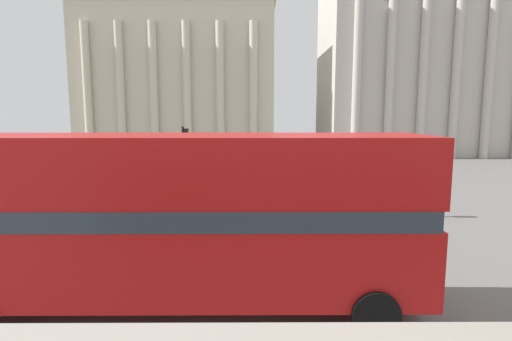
% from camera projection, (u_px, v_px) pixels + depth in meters
% --- Properties ---
extents(double_decker_bus, '(11.17, 2.76, 4.19)m').
position_uv_depth(double_decker_bus, '(183.00, 215.00, 9.26)').
color(double_decker_bus, black).
rests_on(double_decker_bus, ground_plane).
extents(plaza_building_left, '(23.96, 15.78, 18.18)m').
position_uv_depth(plaza_building_left, '(182.00, 82.00, 52.24)').
color(plaza_building_left, beige).
rests_on(plaza_building_left, ground_plane).
extents(plaza_building_right, '(22.74, 13.99, 21.98)m').
position_uv_depth(plaza_building_right, '(415.00, 64.00, 48.90)').
color(plaza_building_right, '#BCB2A8').
rests_on(plaza_building_right, ground_plane).
extents(traffic_light_near, '(0.42, 0.24, 3.41)m').
position_uv_depth(traffic_light_near, '(143.00, 185.00, 13.82)').
color(traffic_light_near, black).
rests_on(traffic_light_near, ground_plane).
extents(traffic_light_mid, '(0.42, 0.24, 4.08)m').
position_uv_depth(traffic_light_mid, '(185.00, 155.00, 20.41)').
color(traffic_light_mid, black).
rests_on(traffic_light_mid, ground_plane).
extents(pedestrian_red, '(0.32, 0.32, 1.73)m').
position_uv_depth(pedestrian_red, '(438.00, 196.00, 18.27)').
color(pedestrian_red, '#282B33').
rests_on(pedestrian_red, ground_plane).
extents(pedestrian_yellow, '(0.32, 0.32, 1.67)m').
position_uv_depth(pedestrian_yellow, '(306.00, 157.00, 35.44)').
color(pedestrian_yellow, '#282B33').
rests_on(pedestrian_yellow, ground_plane).
extents(pedestrian_olive, '(0.32, 0.32, 1.71)m').
position_uv_depth(pedestrian_olive, '(288.00, 158.00, 34.43)').
color(pedestrian_olive, '#282B33').
rests_on(pedestrian_olive, ground_plane).
extents(pedestrian_black, '(0.32, 0.32, 1.78)m').
position_uv_depth(pedestrian_black, '(245.00, 161.00, 32.26)').
color(pedestrian_black, '#282B33').
rests_on(pedestrian_black, ground_plane).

